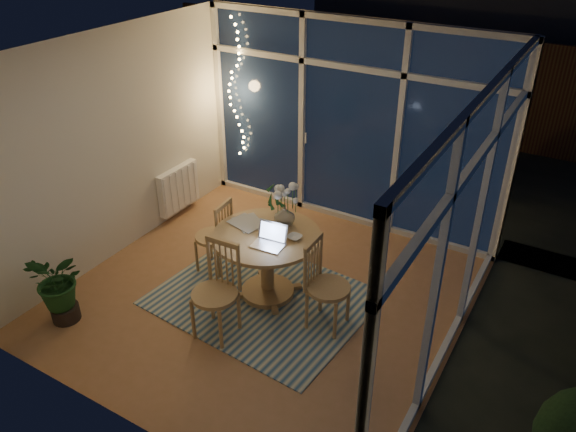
{
  "coord_description": "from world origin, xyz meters",
  "views": [
    {
      "loc": [
        2.68,
        -4.06,
        3.79
      ],
      "look_at": [
        0.13,
        0.25,
        0.9
      ],
      "focal_mm": 35.0,
      "sensor_mm": 36.0,
      "label": 1
    }
  ],
  "objects_px": {
    "chair_right": "(329,286)",
    "chair_front": "(214,293)",
    "dining_table": "(267,265)",
    "laptop": "(268,236)",
    "chair_left": "(213,235)",
    "potted_plant": "(60,289)",
    "flower_vase": "(285,216)"
  },
  "relations": [
    {
      "from": "chair_left",
      "to": "potted_plant",
      "type": "relative_size",
      "value": 1.2
    },
    {
      "from": "chair_left",
      "to": "chair_right",
      "type": "bearing_deg",
      "value": 77.8
    },
    {
      "from": "chair_left",
      "to": "chair_front",
      "type": "xyz_separation_m",
      "value": [
        0.69,
        -0.88,
        0.05
      ]
    },
    {
      "from": "dining_table",
      "to": "laptop",
      "type": "height_order",
      "value": "laptop"
    },
    {
      "from": "laptop",
      "to": "potted_plant",
      "type": "distance_m",
      "value": 2.14
    },
    {
      "from": "dining_table",
      "to": "laptop",
      "type": "distance_m",
      "value": 0.54
    },
    {
      "from": "dining_table",
      "to": "chair_left",
      "type": "xyz_separation_m",
      "value": [
        -0.79,
        0.1,
        0.07
      ]
    },
    {
      "from": "dining_table",
      "to": "chair_left",
      "type": "distance_m",
      "value": 0.79
    },
    {
      "from": "chair_right",
      "to": "laptop",
      "type": "bearing_deg",
      "value": 93.64
    },
    {
      "from": "laptop",
      "to": "chair_right",
      "type": "bearing_deg",
      "value": 0.4
    },
    {
      "from": "chair_right",
      "to": "potted_plant",
      "type": "distance_m",
      "value": 2.67
    },
    {
      "from": "dining_table",
      "to": "laptop",
      "type": "bearing_deg",
      "value": -53.93
    },
    {
      "from": "chair_front",
      "to": "dining_table",
      "type": "bearing_deg",
      "value": 80.86
    },
    {
      "from": "laptop",
      "to": "dining_table",
      "type": "bearing_deg",
      "value": 121.49
    },
    {
      "from": "potted_plant",
      "to": "chair_left",
      "type": "bearing_deg",
      "value": 62.71
    },
    {
      "from": "chair_left",
      "to": "laptop",
      "type": "xyz_separation_m",
      "value": [
        0.91,
        -0.28,
        0.42
      ]
    },
    {
      "from": "chair_right",
      "to": "chair_front",
      "type": "xyz_separation_m",
      "value": [
        -0.88,
        -0.66,
        0.02
      ]
    },
    {
      "from": "dining_table",
      "to": "potted_plant",
      "type": "distance_m",
      "value": 2.09
    },
    {
      "from": "chair_front",
      "to": "potted_plant",
      "type": "bearing_deg",
      "value": -159.74
    },
    {
      "from": "dining_table",
      "to": "laptop",
      "type": "xyz_separation_m",
      "value": [
        0.13,
        -0.18,
        0.5
      ]
    },
    {
      "from": "dining_table",
      "to": "flower_vase",
      "type": "height_order",
      "value": "flower_vase"
    },
    {
      "from": "dining_table",
      "to": "flower_vase",
      "type": "relative_size",
      "value": 5.34
    },
    {
      "from": "chair_right",
      "to": "potted_plant",
      "type": "height_order",
      "value": "chair_right"
    },
    {
      "from": "chair_left",
      "to": "chair_front",
      "type": "distance_m",
      "value": 1.12
    },
    {
      "from": "dining_table",
      "to": "flower_vase",
      "type": "distance_m",
      "value": 0.55
    },
    {
      "from": "chair_front",
      "to": "chair_right",
      "type": "bearing_deg",
      "value": 34.82
    },
    {
      "from": "dining_table",
      "to": "chair_right",
      "type": "xyz_separation_m",
      "value": [
        0.78,
        -0.12,
        0.11
      ]
    },
    {
      "from": "chair_left",
      "to": "chair_right",
      "type": "height_order",
      "value": "chair_right"
    },
    {
      "from": "chair_left",
      "to": "flower_vase",
      "type": "distance_m",
      "value": 0.96
    },
    {
      "from": "chair_right",
      "to": "flower_vase",
      "type": "height_order",
      "value": "chair_right"
    },
    {
      "from": "chair_right",
      "to": "flower_vase",
      "type": "xyz_separation_m",
      "value": [
        -0.72,
        0.37,
        0.38
      ]
    },
    {
      "from": "dining_table",
      "to": "chair_front",
      "type": "relative_size",
      "value": 1.11
    }
  ]
}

